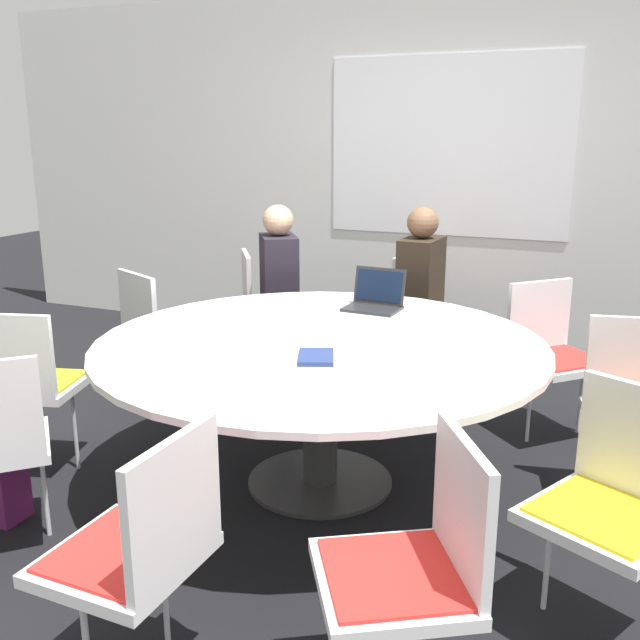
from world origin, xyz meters
TOP-DOWN VIEW (x-y plane):
  - ground_plane at (0.00, 0.00)m, footprint 16.00×16.00m
  - wall_back at (0.00, 2.45)m, footprint 8.00×0.07m
  - conference_table at (0.00, 0.00)m, footprint 2.09×2.09m
  - chair_0 at (0.03, 1.73)m, footprint 0.44×0.46m
  - chair_1 at (-1.01, 1.40)m, footprint 0.59×0.60m
  - chair_2 at (-1.31, 0.56)m, footprint 0.58×0.57m
  - chair_3 at (-1.35, -0.45)m, footprint 0.54×0.52m
  - chair_5 at (0.03, -1.43)m, footprint 0.43×0.45m
  - chair_6 at (0.79, -1.19)m, footprint 0.59×0.59m
  - chair_7 at (1.30, -0.58)m, footprint 0.58×0.57m
  - chair_8 at (1.38, 0.37)m, footprint 0.52×0.50m
  - chair_9 at (0.95, 1.07)m, footprint 0.61×0.61m
  - person_0 at (0.09, 1.48)m, footprint 0.27×0.37m
  - person_1 at (-0.80, 1.25)m, footprint 0.38×0.42m
  - laptop at (0.04, 0.69)m, footprint 0.30×0.25m
  - spiral_notebook at (0.09, -0.26)m, footprint 0.22×0.25m

SIDE VIEW (x-z plane):
  - ground_plane at x=0.00m, z-range 0.00..0.00m
  - chair_0 at x=0.03m, z-range 0.08..0.94m
  - chair_1 at x=-1.01m, z-range 0.08..0.94m
  - chair_2 at x=-1.31m, z-range 0.08..0.94m
  - chair_3 at x=-1.35m, z-range 0.08..0.94m
  - chair_5 at x=0.03m, z-range 0.08..0.94m
  - chair_6 at x=0.79m, z-range 0.08..0.94m
  - chair_7 at x=1.30m, z-range 0.08..0.94m
  - chair_8 at x=1.38m, z-range 0.08..0.94m
  - chair_9 at x=0.95m, z-range 0.08..0.94m
  - conference_table at x=0.00m, z-range 0.26..0.99m
  - person_0 at x=0.09m, z-range 0.10..1.31m
  - person_1 at x=-0.80m, z-range 0.10..1.31m
  - spiral_notebook at x=0.09m, z-range 0.72..0.74m
  - laptop at x=0.04m, z-range 0.67..0.89m
  - wall_back at x=0.00m, z-range 0.00..2.70m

